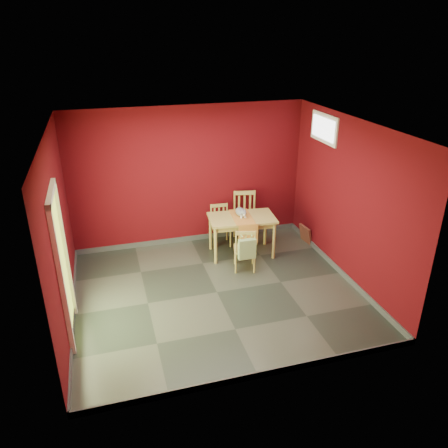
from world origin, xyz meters
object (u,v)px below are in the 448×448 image
object	(u,v)px
chair_near	(245,249)
picture_frame	(305,234)
chair_far_left	(220,225)
chair_far_right	(245,217)
cat	(241,211)
dining_table	(242,222)
tote_bag	(247,249)

from	to	relation	value
chair_near	picture_frame	bearing A→B (deg)	24.65
chair_far_left	chair_far_right	xyz separation A→B (m)	(0.52, 0.02, 0.10)
chair_far_right	cat	size ratio (longest dim) A/B	2.62
chair_near	picture_frame	size ratio (longest dim) A/B	2.24
dining_table	cat	bearing A→B (deg)	87.36
tote_bag	cat	xyz separation A→B (m)	(0.17, 0.88, 0.34)
chair_far_right	picture_frame	size ratio (longest dim) A/B	2.77
dining_table	tote_bag	world-z (taller)	tote_bag
chair_far_left	chair_near	xyz separation A→B (m)	(0.13, -1.12, 0.01)
chair_far_left	tote_bag	size ratio (longest dim) A/B	1.89
dining_table	chair_near	size ratio (longest dim) A/B	1.57
dining_table	cat	size ratio (longest dim) A/B	3.33
dining_table	picture_frame	size ratio (longest dim) A/B	3.52
cat	chair_far_right	bearing A→B (deg)	89.03
cat	picture_frame	distance (m)	1.54
dining_table	cat	distance (m)	0.21
chair_far_right	cat	xyz separation A→B (m)	(-0.25, -0.46, 0.34)
chair_far_left	chair_near	bearing A→B (deg)	-83.30
cat	chair_far_left	bearing A→B (deg)	148.42
chair_far_left	chair_near	world-z (taller)	chair_near
dining_table	picture_frame	xyz separation A→B (m)	(1.38, 0.10, -0.49)
picture_frame	chair_far_left	bearing A→B (deg)	165.55
cat	dining_table	bearing A→B (deg)	-65.34
chair_far_right	tote_bag	world-z (taller)	chair_far_right
dining_table	chair_far_right	bearing A→B (deg)	65.08
cat	picture_frame	bearing A→B (deg)	28.18
chair_far_right	cat	distance (m)	0.63
dining_table	chair_far_left	world-z (taller)	chair_far_left
chair_far_right	chair_near	distance (m)	1.21
chair_far_left	chair_near	distance (m)	1.13
tote_bag	picture_frame	xyz separation A→B (m)	(1.55, 0.90, -0.34)
chair_near	cat	xyz separation A→B (m)	(0.14, 0.68, 0.44)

